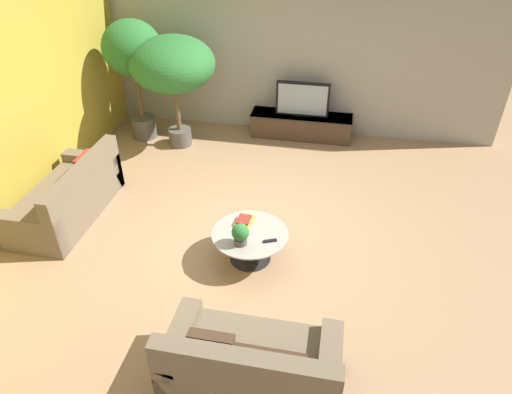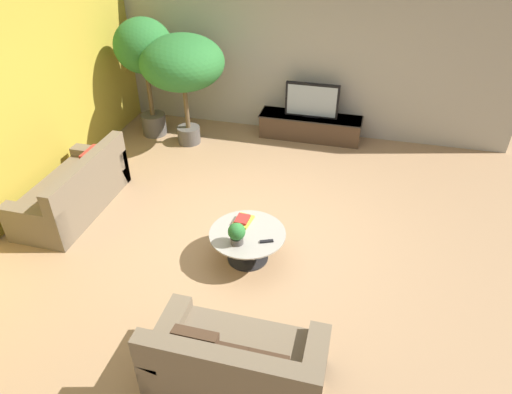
# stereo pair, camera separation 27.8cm
# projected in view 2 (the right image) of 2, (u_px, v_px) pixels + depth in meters

# --- Properties ---
(ground_plane) EXTENTS (24.00, 24.00, 0.00)m
(ground_plane) POSITION_uv_depth(u_px,v_px,m) (253.00, 233.00, 6.10)
(ground_plane) COLOR #9E7A56
(back_wall_stone) EXTENTS (7.40, 0.12, 3.00)m
(back_wall_stone) POSITION_uv_depth(u_px,v_px,m) (300.00, 49.00, 7.85)
(back_wall_stone) COLOR #A39E93
(back_wall_stone) RESTS_ON ground
(side_wall_left) EXTENTS (0.12, 7.40, 3.00)m
(side_wall_left) POSITION_uv_depth(u_px,v_px,m) (20.00, 98.00, 6.08)
(side_wall_left) COLOR gold
(side_wall_left) RESTS_ON ground
(media_console) EXTENTS (1.83, 0.50, 0.43)m
(media_console) POSITION_uv_depth(u_px,v_px,m) (310.00, 126.00, 8.26)
(media_console) COLOR #473323
(media_console) RESTS_ON ground
(television) EXTENTS (0.94, 0.13, 0.60)m
(television) POSITION_uv_depth(u_px,v_px,m) (312.00, 101.00, 7.97)
(television) COLOR black
(television) RESTS_ON media_console
(coffee_table) EXTENTS (0.93, 0.93, 0.40)m
(coffee_table) POSITION_uv_depth(u_px,v_px,m) (248.00, 241.00, 5.54)
(coffee_table) COLOR black
(coffee_table) RESTS_ON ground
(couch_by_wall) EXTENTS (0.84, 1.79, 0.84)m
(couch_by_wall) POSITION_uv_depth(u_px,v_px,m) (74.00, 192.00, 6.39)
(couch_by_wall) COLOR brown
(couch_by_wall) RESTS_ON ground
(couch_near_entry) EXTENTS (1.56, 0.84, 0.84)m
(couch_near_entry) POSITION_uv_depth(u_px,v_px,m) (236.00, 366.00, 4.08)
(couch_near_entry) COLOR brown
(couch_near_entry) RESTS_ON ground
(potted_palm_tall) EXTENTS (0.98, 0.98, 2.08)m
(potted_palm_tall) POSITION_uv_depth(u_px,v_px,m) (144.00, 53.00, 7.67)
(potted_palm_tall) COLOR #514C47
(potted_palm_tall) RESTS_ON ground
(potted_palm_corner) EXTENTS (1.39, 1.39, 1.90)m
(potted_palm_corner) POSITION_uv_depth(u_px,v_px,m) (182.00, 65.00, 7.44)
(potted_palm_corner) COLOR #514C47
(potted_palm_corner) RESTS_ON ground
(potted_plant_tabletop) EXTENTS (0.21, 0.21, 0.27)m
(potted_plant_tabletop) POSITION_uv_depth(u_px,v_px,m) (237.00, 233.00, 5.23)
(potted_plant_tabletop) COLOR #514C47
(potted_plant_tabletop) RESTS_ON coffee_table
(book_stack) EXTENTS (0.23, 0.29, 0.06)m
(book_stack) POSITION_uv_depth(u_px,v_px,m) (243.00, 220.00, 5.63)
(book_stack) COLOR gold
(book_stack) RESTS_ON coffee_table
(remote_black) EXTENTS (0.16, 0.10, 0.02)m
(remote_black) POSITION_uv_depth(u_px,v_px,m) (267.00, 241.00, 5.32)
(remote_black) COLOR black
(remote_black) RESTS_ON coffee_table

